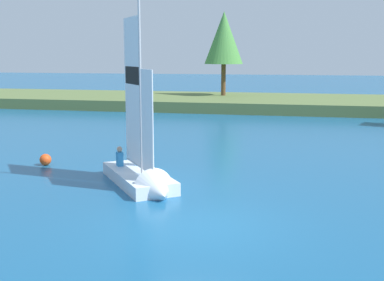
# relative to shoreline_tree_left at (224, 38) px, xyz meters

# --- Properties ---
(ground_plane) EXTENTS (200.00, 200.00, 0.00)m
(ground_plane) POSITION_rel_shoreline_tree_left_xyz_m (3.96, -30.81, -5.83)
(ground_plane) COLOR #195684
(shore_bank) EXTENTS (80.00, 10.96, 0.84)m
(shore_bank) POSITION_rel_shoreline_tree_left_xyz_m (3.96, -1.59, -5.40)
(shore_bank) COLOR #5B703D
(shore_bank) RESTS_ON ground
(shoreline_tree_left) EXTENTS (3.37, 3.37, 7.27)m
(shoreline_tree_left) POSITION_rel_shoreline_tree_left_xyz_m (0.00, 0.00, 0.00)
(shoreline_tree_left) COLOR brown
(shoreline_tree_left) RESTS_ON shore_bank
(sailboat) EXTENTS (3.78, 4.41, 6.69)m
(sailboat) POSITION_rel_shoreline_tree_left_xyz_m (1.51, -27.71, -5.36)
(sailboat) COLOR silver
(sailboat) RESTS_ON ground
(channel_buoy) EXTENTS (0.46, 0.46, 0.46)m
(channel_buoy) POSITION_rel_shoreline_tree_left_xyz_m (-3.45, -25.23, -5.60)
(channel_buoy) COLOR #E54C19
(channel_buoy) RESTS_ON ground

